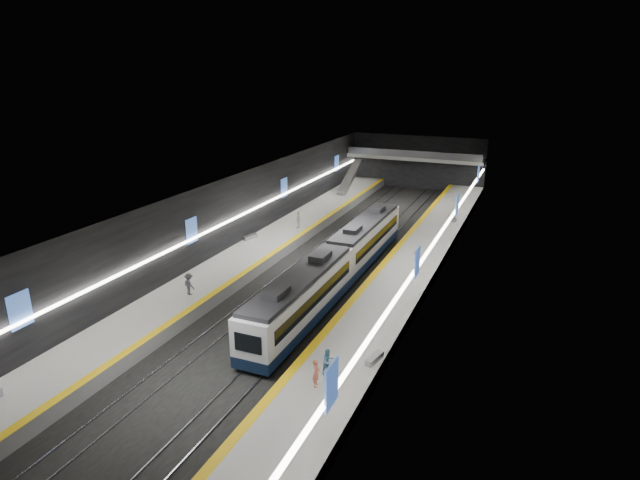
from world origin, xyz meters
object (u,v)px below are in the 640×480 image
at_px(escalator, 350,177).
at_px(passenger_right_b, 328,362).
at_px(passenger_left_a, 298,220).
at_px(passenger_left_b, 189,284).
at_px(bench_right_far, 452,218).
at_px(bench_left_far, 250,237).
at_px(bench_right_near, 374,358).
at_px(passenger_right_a, 316,373).
at_px(train, 337,263).

bearing_deg(escalator, passenger_right_b, -71.74).
xyz_separation_m(passenger_right_b, passenger_left_a, (-13.87, 25.59, 0.13)).
bearing_deg(passenger_right_b, escalator, 46.17).
height_order(escalator, passenger_left_b, escalator).
relative_size(bench_right_far, passenger_left_a, 1.08).
xyz_separation_m(bench_left_far, bench_right_near, (19.00, -17.83, -0.01)).
relative_size(bench_right_near, bench_right_far, 0.81).
relative_size(bench_right_near, passenger_right_a, 0.98).
xyz_separation_m(train, passenger_left_b, (-9.36, -8.04, -0.31)).
bearing_deg(passenger_right_a, escalator, 6.54).
distance_m(bench_left_far, bench_right_far, 23.66).
bearing_deg(bench_right_near, bench_right_far, 103.50).
bearing_deg(passenger_right_b, train, 46.88).
bearing_deg(bench_right_near, passenger_right_a, -108.75).
xyz_separation_m(bench_right_near, passenger_left_b, (-16.36, 3.81, 0.68)).
height_order(train, passenger_right_a, train).
bearing_deg(bench_left_far, bench_right_near, -27.53).
bearing_deg(passenger_left_a, bench_right_far, 99.49).
bearing_deg(train, bench_left_far, 153.50).
height_order(bench_left_far, passenger_left_b, passenger_left_b).
distance_m(train, passenger_left_b, 12.34).
xyz_separation_m(escalator, passenger_left_a, (1.01, -19.52, -0.97)).
distance_m(bench_right_near, bench_right_far, 33.09).
bearing_deg(passenger_right_a, passenger_right_b, -16.50).
height_order(train, passenger_right_b, train).
bearing_deg(bench_right_near, passenger_left_a, 136.47).
relative_size(train, passenger_right_a, 18.05).
bearing_deg(passenger_right_a, bench_left_far, 26.70).
relative_size(bench_right_near, passenger_left_a, 0.87).
distance_m(bench_right_far, passenger_left_b, 33.10).
height_order(passenger_right_a, passenger_right_b, passenger_right_a).
xyz_separation_m(escalator, bench_right_far, (16.09, -9.68, -1.65)).
bearing_deg(passenger_left_a, escalator, 159.34).
distance_m(train, escalator, 32.49).
bearing_deg(passenger_left_b, passenger_right_b, 175.66).
height_order(bench_right_near, passenger_right_b, passenger_right_b).
relative_size(escalator, passenger_left_b, 4.54).
relative_size(bench_left_far, passenger_right_b, 1.09).
distance_m(bench_left_far, passenger_left_a, 6.23).
height_order(bench_right_far, passenger_left_b, passenger_left_b).
xyz_separation_m(passenger_right_b, passenger_left_b, (-14.24, 6.17, 0.08)).
bearing_deg(passenger_right_b, bench_right_near, -14.01).
height_order(bench_left_far, bench_right_near, bench_left_far).
relative_size(train, bench_right_far, 14.93).
distance_m(escalator, bench_right_far, 18.85).
height_order(train, passenger_left_a, train).
xyz_separation_m(escalator, bench_right_near, (17.00, -42.75, -1.70)).
xyz_separation_m(escalator, passenger_right_a, (14.74, -46.55, -1.07)).
xyz_separation_m(bench_right_near, passenger_right_b, (-2.12, -2.36, 0.60)).
relative_size(train, escalator, 3.76).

